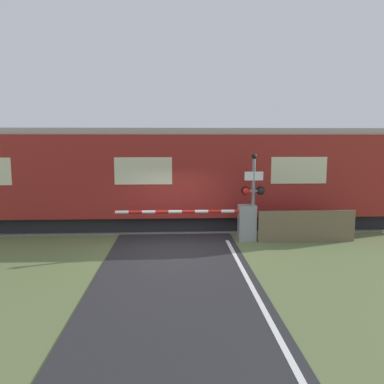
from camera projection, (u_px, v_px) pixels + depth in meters
name	position (u px, v px, depth m)	size (l,w,h in m)	color
ground_plane	(175.00, 250.00, 12.00)	(80.00, 80.00, 0.00)	#5B6B3D
track_bed	(175.00, 224.00, 15.57)	(36.00, 3.20, 0.13)	slate
train	(147.00, 177.00, 15.24)	(20.98, 3.15, 3.94)	black
crossing_barrier	(238.00, 221.00, 13.04)	(4.96, 0.44, 1.26)	gray
signal_post	(253.00, 192.00, 12.80)	(0.82, 0.26, 3.05)	gray
roadside_fence	(307.00, 226.00, 12.89)	(3.37, 0.06, 1.10)	#726047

